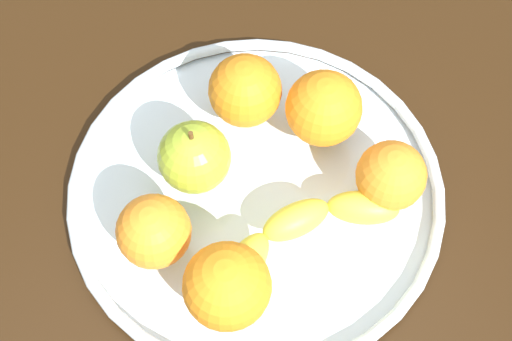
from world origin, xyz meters
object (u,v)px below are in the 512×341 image
(banana, at_px, (299,233))
(orange_front_right, at_px, (154,231))
(fruit_bowl, at_px, (256,190))
(orange_back_left, at_px, (391,176))
(orange_center, at_px, (245,90))
(orange_front_left, at_px, (227,286))
(orange_back_right, at_px, (324,108))
(apple, at_px, (194,157))

(banana, xyz_separation_m, orange_front_right, (0.12, -0.04, 0.02))
(fruit_bowl, relative_size, orange_back_left, 5.57)
(fruit_bowl, bearing_deg, orange_center, -104.91)
(orange_front_left, distance_m, orange_back_right, 0.20)
(fruit_bowl, xyz_separation_m, orange_front_right, (0.11, 0.03, 0.04))
(orange_center, bearing_deg, orange_front_left, 64.11)
(orange_back_left, distance_m, orange_front_right, 0.22)
(fruit_bowl, height_order, orange_back_right, orange_back_right)
(orange_back_left, height_order, orange_front_right, orange_front_right)
(apple, xyz_separation_m, orange_front_right, (0.06, 0.06, -0.00))
(fruit_bowl, distance_m, orange_front_left, 0.13)
(orange_front_left, relative_size, orange_back_right, 1.02)
(banana, bearing_deg, orange_back_left, -176.81)
(banana, distance_m, apple, 0.12)
(apple, xyz_separation_m, orange_back_right, (-0.13, -0.00, 0.00))
(banana, relative_size, orange_front_left, 2.60)
(orange_front_right, bearing_deg, banana, 160.88)
(banana, distance_m, orange_back_left, 0.10)
(orange_back_right, bearing_deg, orange_back_left, 107.50)
(orange_back_left, height_order, orange_front_left, orange_front_left)
(fruit_bowl, relative_size, banana, 1.85)
(apple, bearing_deg, orange_front_left, 82.62)
(apple, bearing_deg, banana, 122.55)
(orange_center, height_order, orange_back_right, orange_back_right)
(banana, relative_size, orange_back_right, 2.65)
(orange_front_left, bearing_deg, orange_front_right, -60.36)
(orange_center, bearing_deg, orange_front_right, 40.00)
(orange_center, relative_size, orange_back_right, 0.97)
(fruit_bowl, distance_m, apple, 0.07)
(fruit_bowl, relative_size, orange_front_right, 5.46)
(orange_center, height_order, orange_front_right, orange_center)
(fruit_bowl, bearing_deg, orange_front_right, 13.14)
(orange_back_right, bearing_deg, orange_front_right, 17.47)
(orange_center, bearing_deg, fruit_bowl, 75.09)
(orange_front_left, xyz_separation_m, orange_back_right, (-0.15, -0.13, -0.00))
(orange_front_left, height_order, orange_front_right, orange_front_left)
(apple, distance_m, orange_back_left, 0.18)
(fruit_bowl, relative_size, orange_back_right, 4.90)
(apple, distance_m, orange_center, 0.09)
(apple, height_order, orange_center, apple)
(apple, height_order, orange_back_right, apple)
(orange_back_right, bearing_deg, orange_center, -37.74)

